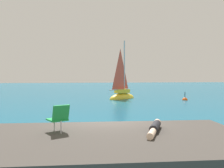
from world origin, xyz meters
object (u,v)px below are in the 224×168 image
at_px(person_sunbather, 155,128).
at_px(beach_chair, 59,117).
at_px(marker_buoy, 185,100).
at_px(sailboat_near, 122,95).

xyz_separation_m(person_sunbather, beach_chair, (-2.71, 0.28, 0.33)).
bearing_deg(marker_buoy, person_sunbather, -117.47).
relative_size(sailboat_near, beach_chair, 8.92).
bearing_deg(beach_chair, marker_buoy, -62.95).
relative_size(beach_chair, marker_buoy, 0.71).
height_order(sailboat_near, beach_chair, sailboat_near).
xyz_separation_m(sailboat_near, person_sunbather, (-2.71, -19.69, 0.69)).
distance_m(person_sunbather, marker_buoy, 19.43).
bearing_deg(sailboat_near, person_sunbather, -134.92).
bearing_deg(person_sunbather, marker_buoy, 177.62).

